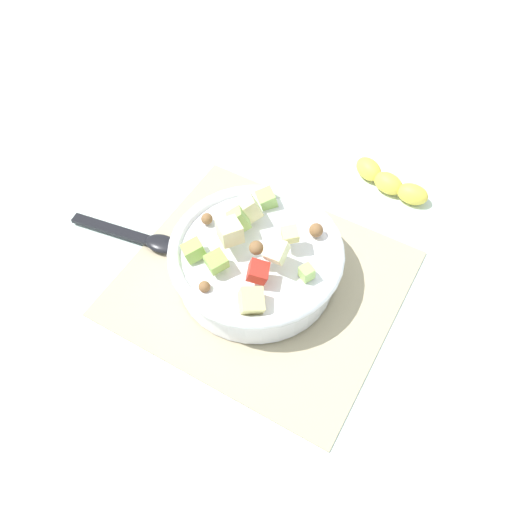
% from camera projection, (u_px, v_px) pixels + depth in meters
% --- Properties ---
extents(ground_plane, '(2.40, 2.40, 0.00)m').
position_uv_depth(ground_plane, '(261.00, 283.00, 0.87)').
color(ground_plane, silver).
extents(placemat, '(0.41, 0.37, 0.01)m').
position_uv_depth(placemat, '(261.00, 282.00, 0.86)').
color(placemat, tan).
rests_on(placemat, ground_plane).
extents(salad_bowl, '(0.26, 0.26, 0.12)m').
position_uv_depth(salad_bowl, '(256.00, 259.00, 0.84)').
color(salad_bowl, white).
rests_on(salad_bowl, placemat).
extents(serving_spoon, '(0.20, 0.06, 0.01)m').
position_uv_depth(serving_spoon, '(142.00, 238.00, 0.91)').
color(serving_spoon, black).
rests_on(serving_spoon, placemat).
extents(banana_whole, '(0.15, 0.07, 0.04)m').
position_uv_depth(banana_whole, '(390.00, 182.00, 0.97)').
color(banana_whole, yellow).
rests_on(banana_whole, ground_plane).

